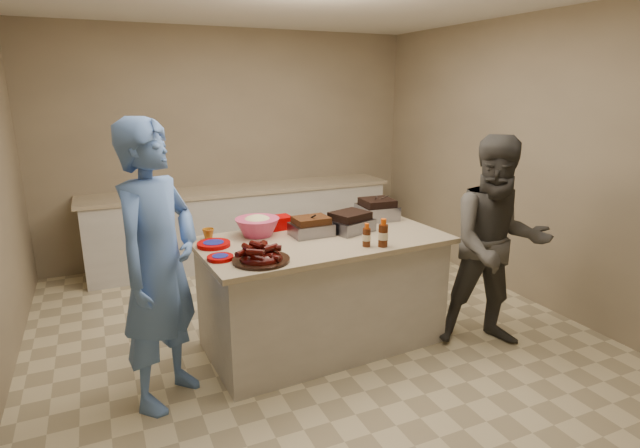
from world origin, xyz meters
name	(u,v)px	position (x,y,z in m)	size (l,w,h in m)	color
room	(318,340)	(0.00, 0.00, 0.00)	(4.50, 5.00, 2.70)	gray
back_counter	(243,224)	(0.00, 2.20, 0.45)	(3.60, 0.64, 0.90)	beige
island	(322,342)	(0.02, -0.06, 0.00)	(1.91, 1.00, 0.90)	beige
rib_platter	(261,261)	(-0.59, -0.38, 0.90)	(0.39, 0.39, 0.16)	#410603
pulled_pork_tray	(311,235)	(-0.03, 0.05, 0.90)	(0.32, 0.24, 0.10)	#47230F
brisket_tray	(350,231)	(0.30, 0.02, 0.90)	(0.33, 0.28, 0.10)	black
roasting_pan	(377,219)	(0.70, 0.28, 0.90)	(0.31, 0.31, 0.12)	gray
coleslaw_bowl	(258,235)	(-0.42, 0.22, 0.90)	(0.35, 0.35, 0.24)	#C53A64
sausage_plate	(316,230)	(0.07, 0.18, 0.90)	(0.32, 0.32, 0.05)	silver
mac_cheese_dish	(366,218)	(0.63, 0.35, 0.90)	(0.27, 0.20, 0.07)	orange
bbq_bottle_a	(366,246)	(0.22, -0.38, 0.90)	(0.06, 0.06, 0.17)	#441C0A
bbq_bottle_b	(383,246)	(0.33, -0.43, 0.90)	(0.07, 0.07, 0.21)	#441C0A
mustard_bottle	(313,238)	(-0.05, -0.02, 0.90)	(0.05, 0.05, 0.13)	#FDB100
sauce_bowl	(309,229)	(0.01, 0.21, 0.90)	(0.15, 0.05, 0.15)	silver
plate_stack_large	(214,246)	(-0.80, 0.08, 0.90)	(0.24, 0.24, 0.03)	#990000
plate_stack_small	(220,259)	(-0.83, -0.23, 0.90)	(0.18, 0.18, 0.02)	#990000
plastic_cup	(209,239)	(-0.80, 0.28, 0.90)	(0.09, 0.08, 0.09)	#AC6616
basket_stack	(278,229)	(-0.21, 0.33, 0.90)	(0.21, 0.16, 0.10)	#990000
guest_blue	(171,396)	(-1.24, -0.30, 0.00)	(0.68, 1.87, 0.45)	#547DC5
guest_gray	(487,342)	(1.27, -0.60, 0.00)	(0.82, 1.70, 0.64)	#4B4944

